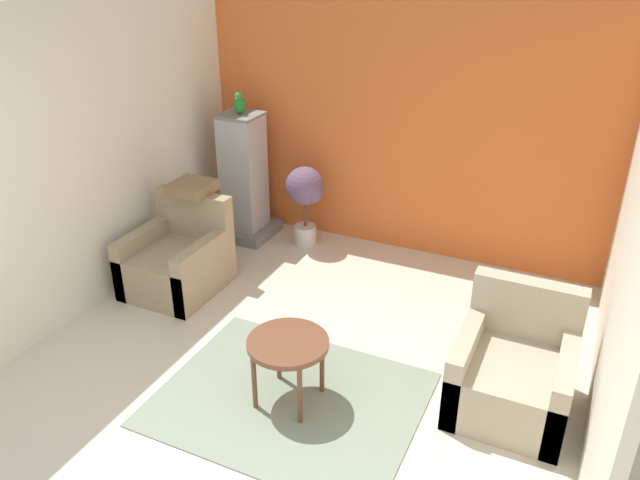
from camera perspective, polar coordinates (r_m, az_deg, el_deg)
wall_back_accent at (r=6.27m, az=7.48°, el=10.26°), size 4.25×0.06×2.60m
wall_left at (r=5.75m, az=-19.48°, el=7.44°), size 0.06×3.74×2.60m
wall_right at (r=4.24m, az=26.65°, el=-0.63°), size 0.06×3.74×2.60m
area_rug at (r=4.63m, az=-2.81°, el=-14.31°), size 1.84×1.46×0.01m
coffee_table at (r=4.35m, az=-2.94°, el=-9.83°), size 0.57×0.57×0.52m
armchair_left at (r=5.94m, az=-12.82°, el=-1.91°), size 0.77×0.84×0.85m
armchair_right at (r=4.62m, az=17.22°, el=-11.55°), size 0.77×0.84×0.85m
birdcage at (r=6.74m, az=-6.97°, el=5.32°), size 0.60×0.60×1.36m
parrot at (r=6.49m, az=-7.37°, el=12.25°), size 0.10×0.19×0.22m
potted_plant at (r=6.47m, az=-1.43°, el=4.30°), size 0.44×0.40×0.87m
throw_pillow at (r=5.90m, az=-11.62°, el=4.74°), size 0.37×0.37×0.10m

